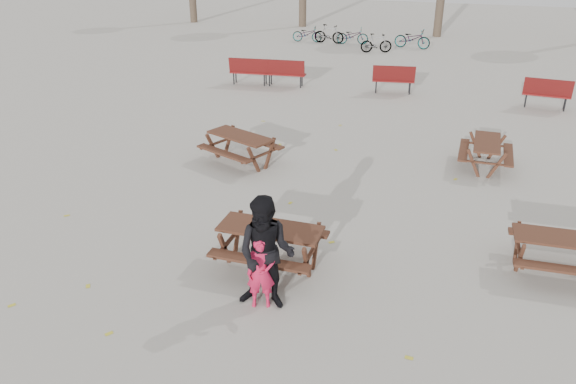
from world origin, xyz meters
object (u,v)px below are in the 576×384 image
(child, at_px, (261,273))
(adult, at_px, (266,254))
(picnic_table_far, at_px, (485,154))
(picnic_table_east, at_px, (561,255))
(soda_bottle, at_px, (266,229))
(picnic_table_north, at_px, (241,149))
(main_picnic_table, at_px, (270,237))
(food_tray, at_px, (268,230))

(child, relative_size, adult, 0.64)
(picnic_table_far, bearing_deg, picnic_table_east, -163.83)
(soda_bottle, relative_size, picnic_table_far, 0.11)
(child, bearing_deg, picnic_table_north, 95.72)
(picnic_table_north, bearing_deg, adult, -41.30)
(soda_bottle, bearing_deg, main_picnic_table, 89.30)
(child, distance_m, picnic_table_east, 5.23)
(adult, bearing_deg, picnic_table_far, 60.67)
(picnic_table_north, relative_size, picnic_table_far, 1.10)
(picnic_table_north, bearing_deg, picnic_table_far, 37.81)
(food_tray, height_order, child, child)
(food_tray, bearing_deg, picnic_table_north, 117.82)
(soda_bottle, relative_size, child, 0.14)
(food_tray, distance_m, child, 1.05)
(child, relative_size, picnic_table_east, 0.73)
(picnic_table_north, bearing_deg, main_picnic_table, -39.04)
(main_picnic_table, bearing_deg, soda_bottle, -90.70)
(child, height_order, picnic_table_east, child)
(picnic_table_east, height_order, picnic_table_north, picnic_table_north)
(adult, bearing_deg, soda_bottle, 106.11)
(picnic_table_north, xyz_separation_m, picnic_table_far, (5.92, 1.62, -0.03))
(picnic_table_east, xyz_separation_m, picnic_table_north, (-7.19, 2.98, 0.02))
(child, height_order, picnic_table_north, child)
(soda_bottle, xyz_separation_m, picnic_table_far, (3.60, 6.13, -0.50))
(main_picnic_table, xyz_separation_m, picnic_table_east, (4.86, 1.31, -0.23))
(picnic_table_east, bearing_deg, food_tray, -165.69)
(adult, distance_m, picnic_table_north, 6.05)
(child, bearing_deg, main_picnic_table, 82.65)
(child, bearing_deg, adult, 1.72)
(main_picnic_table, height_order, adult, adult)
(soda_bottle, xyz_separation_m, child, (0.25, -0.92, -0.24))
(main_picnic_table, bearing_deg, adult, -73.45)
(main_picnic_table, relative_size, child, 1.47)
(main_picnic_table, relative_size, soda_bottle, 10.59)
(soda_bottle, xyz_separation_m, adult, (0.33, -0.89, 0.10))
(food_tray, height_order, adult, adult)
(child, relative_size, picnic_table_far, 0.77)
(food_tray, relative_size, picnic_table_east, 0.11)
(food_tray, distance_m, soda_bottle, 0.10)
(adult, relative_size, picnic_table_north, 1.09)
(main_picnic_table, distance_m, soda_bottle, 0.34)
(adult, bearing_deg, main_picnic_table, 102.17)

